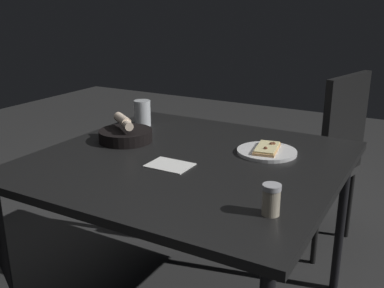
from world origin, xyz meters
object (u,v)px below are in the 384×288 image
object	(u,v)px
pizza_plate	(267,151)
chair_far	(322,153)
beer_glass	(143,115)
pepper_shaker	(271,201)
dining_table	(188,171)
bread_basket	(126,134)

from	to	relation	value
pizza_plate	chair_far	bearing A→B (deg)	84.03
chair_far	pizza_plate	bearing A→B (deg)	-95.97
beer_glass	pepper_shaker	distance (m)	1.06
dining_table	bread_basket	world-z (taller)	bread_basket
beer_glass	bread_basket	bearing A→B (deg)	-70.78
dining_table	beer_glass	xyz separation A→B (m)	(-0.43, 0.30, 0.11)
pizza_plate	bread_basket	distance (m)	0.61
dining_table	pizza_plate	world-z (taller)	pizza_plate
dining_table	chair_far	world-z (taller)	chair_far
pepper_shaker	bread_basket	bearing A→B (deg)	155.72
pizza_plate	beer_glass	distance (m)	0.68
pizza_plate	pepper_shaker	size ratio (longest dim) A/B	2.59
chair_far	beer_glass	bearing A→B (deg)	-142.22
dining_table	chair_far	size ratio (longest dim) A/B	1.19
bread_basket	pizza_plate	bearing A→B (deg)	14.03
dining_table	bread_basket	bearing A→B (deg)	171.07
dining_table	chair_far	xyz separation A→B (m)	(0.32, 0.88, -0.14)
pizza_plate	beer_glass	bearing A→B (deg)	171.62
bread_basket	chair_far	xyz separation A→B (m)	(0.66, 0.82, -0.22)
dining_table	pizza_plate	distance (m)	0.33
beer_glass	chair_far	distance (m)	0.97
pizza_plate	bread_basket	bearing A→B (deg)	-165.97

